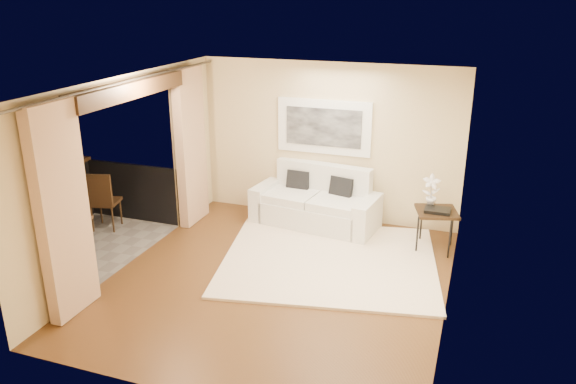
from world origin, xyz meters
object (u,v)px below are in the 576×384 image
at_px(balcony_chair_near, 32,216).
at_px(ice_bucket, 54,209).
at_px(sofa, 317,205).
at_px(side_table, 437,214).
at_px(bistro_table, 62,225).
at_px(orchid, 431,191).
at_px(balcony_chair_far, 102,197).

bearing_deg(balcony_chair_near, ice_bucket, -25.90).
height_order(sofa, ice_bucket, sofa).
bearing_deg(side_table, sofa, 170.18).
bearing_deg(sofa, bistro_table, -130.56).
height_order(side_table, bistro_table, bistro_table).
distance_m(side_table, bistro_table, 5.50).
relative_size(orchid, balcony_chair_far, 0.50).
distance_m(side_table, orchid, 0.36).
relative_size(side_table, ice_bucket, 3.66).
distance_m(bistro_table, balcony_chair_near, 0.72).
height_order(sofa, orchid, orchid).
height_order(bistro_table, ice_bucket, ice_bucket).
distance_m(orchid, balcony_chair_near, 6.01).
height_order(side_table, balcony_chair_near, balcony_chair_near).
distance_m(sofa, balcony_chair_near, 4.46).
xyz_separation_m(balcony_chair_near, ice_bucket, (0.51, -0.07, 0.21)).
bearing_deg(balcony_chair_far, orchid, 179.50).
relative_size(sofa, bistro_table, 3.01).
height_order(side_table, orchid, orchid).
height_order(balcony_chair_far, ice_bucket, balcony_chair_far).
xyz_separation_m(side_table, balcony_chair_near, (-5.66, -2.17, 0.03)).
relative_size(orchid, ice_bucket, 2.55).
xyz_separation_m(side_table, ice_bucket, (-5.16, -2.24, 0.24)).
height_order(bistro_table, balcony_chair_near, balcony_chair_near).
bearing_deg(orchid, ice_bucket, -154.74).
xyz_separation_m(sofa, side_table, (2.00, -0.35, 0.23)).
distance_m(orchid, ice_bucket, 5.57).
bearing_deg(ice_bucket, bistro_table, -28.46).
relative_size(bistro_table, balcony_chair_far, 0.72).
distance_m(side_table, ice_bucket, 5.63).
bearing_deg(side_table, orchid, 132.37).
distance_m(balcony_chair_far, ice_bucket, 1.20).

